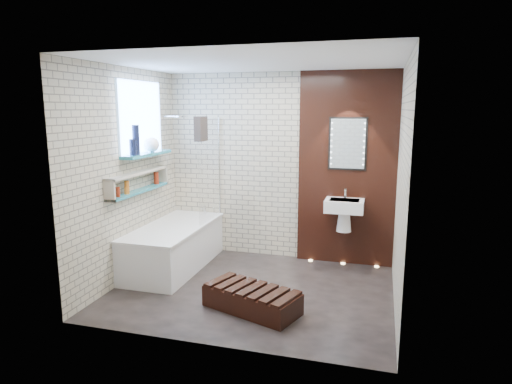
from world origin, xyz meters
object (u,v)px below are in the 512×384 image
(bath_screen, at_px, (210,170))
(bathtub, at_px, (174,246))
(washbasin, at_px, (344,210))
(led_mirror, at_px, (348,144))
(walnut_step, at_px, (252,300))

(bath_screen, bearing_deg, bathtub, -128.90)
(washbasin, bearing_deg, bath_screen, -174.22)
(bathtub, bearing_deg, led_mirror, 19.78)
(bathtub, relative_size, led_mirror, 2.49)
(bath_screen, distance_m, led_mirror, 1.89)
(bathtub, height_order, bath_screen, bath_screen)
(led_mirror, bearing_deg, washbasin, -90.00)
(bathtub, xyz_separation_m, bath_screen, (0.35, 0.44, 0.99))
(bath_screen, xyz_separation_m, walnut_step, (1.01, -1.40, -1.17))
(washbasin, height_order, walnut_step, washbasin)
(washbasin, bearing_deg, walnut_step, -116.99)
(bath_screen, xyz_separation_m, led_mirror, (1.82, 0.34, 0.37))
(bath_screen, distance_m, washbasin, 1.89)
(led_mirror, bearing_deg, walnut_step, -114.85)
(bathtub, xyz_separation_m, washbasin, (2.17, 0.62, 0.50))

